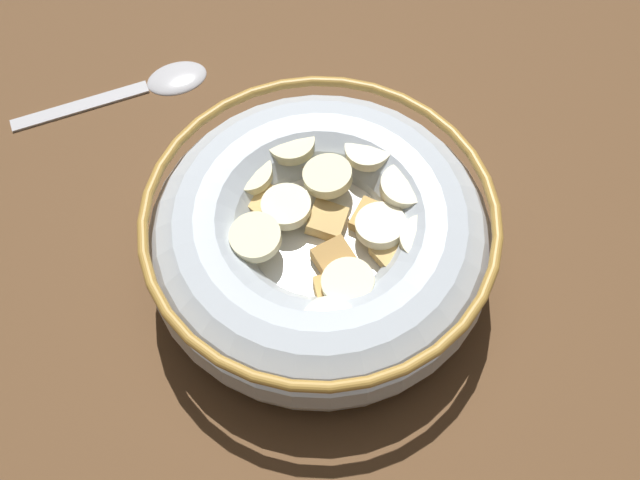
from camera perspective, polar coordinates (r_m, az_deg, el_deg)
The scene contains 3 objects.
ground_plane at distance 44.51cm, azimuth 0.00°, elevation -2.52°, with size 124.33×124.33×2.00cm, color brown.
cereal_bowl at distance 40.82cm, azimuth 0.03°, elevation 0.16°, with size 19.50×19.50×5.93cm.
spoon at distance 52.65cm, azimuth -13.05°, elevation 11.99°, with size 9.85×12.08×0.80cm.
Camera 1 is at (10.29, -17.23, 38.73)cm, focal length 40.69 mm.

